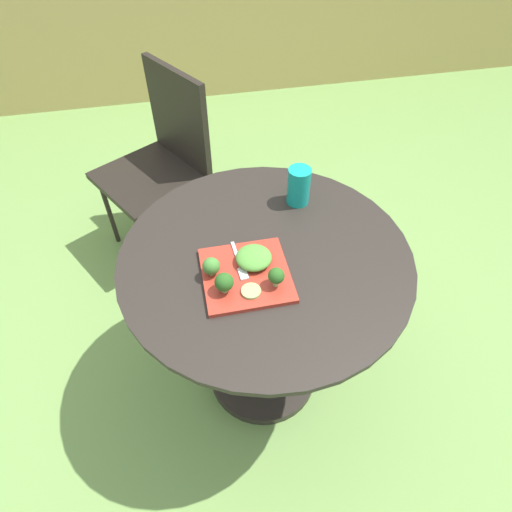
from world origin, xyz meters
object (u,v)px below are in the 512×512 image
object	(u,v)px
fork	(240,264)
drinking_glass	(299,188)
patio_chair	(163,154)
salad_plate	(246,275)

from	to	relation	value
fork	drinking_glass	bearing A→B (deg)	46.25
patio_chair	fork	xyz separation A→B (m)	(0.20, -0.97, 0.23)
salad_plate	fork	bearing A→B (deg)	107.19
salad_plate	drinking_glass	distance (m)	0.38
salad_plate	patio_chair	bearing A→B (deg)	101.74
patio_chair	salad_plate	world-z (taller)	patio_chair
patio_chair	salad_plate	xyz separation A→B (m)	(0.21, -1.00, 0.23)
patio_chair	drinking_glass	world-z (taller)	patio_chair
salad_plate	fork	distance (m)	0.04
drinking_glass	patio_chair	bearing A→B (deg)	121.86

